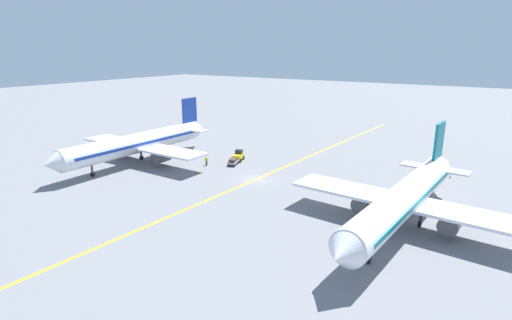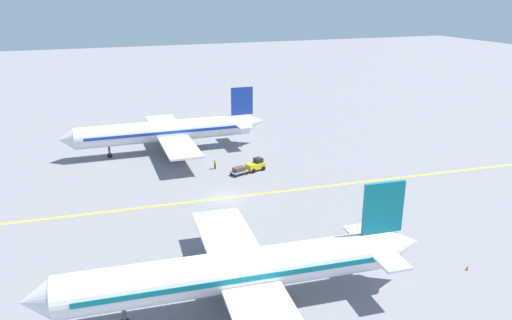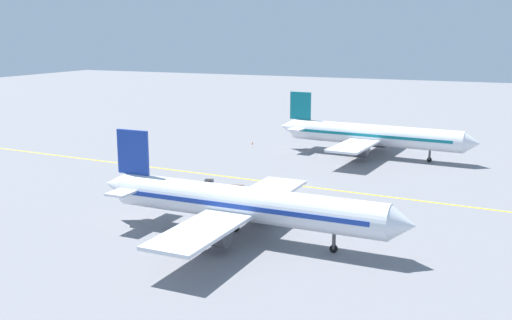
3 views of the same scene
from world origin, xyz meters
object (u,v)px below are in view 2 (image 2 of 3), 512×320
airplane_adjacent_stand (168,131)px  traffic_cone_mid_apron (467,268)px  ground_crew_worker (215,163)px  baggage_cart_trailing (239,170)px  baggage_tug_white (256,165)px  traffic_cone_near_nose (188,174)px  airplane_at_gate (240,271)px

airplane_adjacent_stand → traffic_cone_mid_apron: bearing=-157.0°
ground_crew_worker → baggage_cart_trailing: bearing=-145.0°
baggage_tug_white → traffic_cone_mid_apron: (-35.19, -9.95, -0.63)m
airplane_adjacent_stand → traffic_cone_near_nose: size_ratio=64.46×
airplane_at_gate → baggage_cart_trailing: size_ratio=12.23×
baggage_cart_trailing → baggage_tug_white: bearing=-71.9°
traffic_cone_mid_apron → airplane_adjacent_stand: bearing=23.0°
baggage_tug_white → traffic_cone_mid_apron: 36.57m
airplane_adjacent_stand → baggage_tug_white: bearing=-142.2°
traffic_cone_near_nose → baggage_cart_trailing: bearing=-105.8°
ground_crew_worker → traffic_cone_near_nose: size_ratio=3.05×
baggage_cart_trailing → traffic_cone_mid_apron: 36.59m
airplane_adjacent_stand → baggage_cart_trailing: (-15.31, -7.96, -2.95)m
baggage_cart_trailing → ground_crew_worker: bearing=35.0°
ground_crew_worker → airplane_adjacent_stand: bearing=24.6°
ground_crew_worker → traffic_cone_mid_apron: bearing=-157.4°
traffic_cone_near_nose → traffic_cone_mid_apron: same height
baggage_tug_white → traffic_cone_near_nose: baggage_tug_white is taller
baggage_tug_white → airplane_at_gate: bearing=157.6°
airplane_adjacent_stand → airplane_at_gate: bearing=176.9°
airplane_adjacent_stand → traffic_cone_near_nose: bearing=-177.9°
airplane_adjacent_stand → traffic_cone_mid_apron: 53.88m
baggage_cart_trailing → ground_crew_worker: size_ratio=1.73×
airplane_at_gate → airplane_adjacent_stand: same height
ground_crew_worker → traffic_cone_mid_apron: 41.25m
traffic_cone_near_nose → ground_crew_worker: bearing=-69.1°
airplane_at_gate → baggage_tug_white: 36.01m
ground_crew_worker → airplane_at_gate: bearing=167.8°
baggage_tug_white → traffic_cone_mid_apron: bearing=-164.2°
airplane_at_gate → baggage_cart_trailing: airplane_at_gate is taller
baggage_cart_trailing → traffic_cone_mid_apron: bearing=-159.0°
baggage_tug_white → ground_crew_worker: 6.56m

